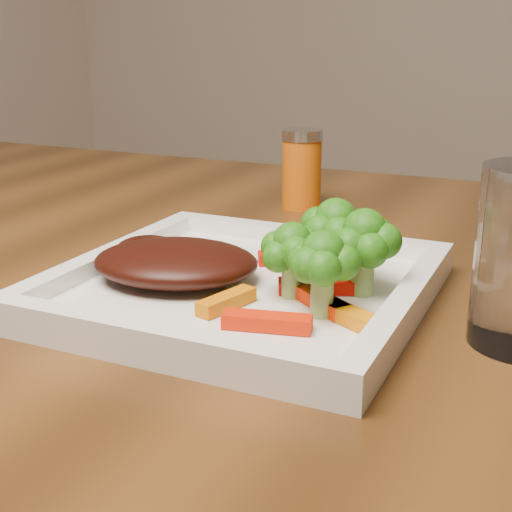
% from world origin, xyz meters
% --- Properties ---
extents(plate, '(0.27, 0.27, 0.01)m').
position_xyz_m(plate, '(-0.13, -0.27, 0.76)').
color(plate, white).
rests_on(plate, dining_table).
extents(steak, '(0.15, 0.13, 0.03)m').
position_xyz_m(steak, '(-0.18, -0.28, 0.78)').
color(steak, black).
rests_on(steak, plate).
extents(broccoli_0, '(0.08, 0.08, 0.07)m').
position_xyz_m(broccoli_0, '(-0.07, -0.23, 0.80)').
color(broccoli_0, '#176010').
rests_on(broccoli_0, plate).
extents(broccoli_1, '(0.06, 0.06, 0.06)m').
position_xyz_m(broccoli_1, '(-0.04, -0.25, 0.79)').
color(broccoli_1, '#2C7213').
rests_on(broccoli_1, plate).
extents(broccoli_2, '(0.07, 0.07, 0.06)m').
position_xyz_m(broccoli_2, '(-0.05, -0.30, 0.79)').
color(broccoli_2, '#2D6811').
rests_on(broccoli_2, plate).
extents(broccoli_3, '(0.07, 0.07, 0.06)m').
position_xyz_m(broccoli_3, '(-0.08, -0.27, 0.79)').
color(broccoli_3, '#2E6510').
rests_on(broccoli_3, plate).
extents(carrot_0, '(0.06, 0.03, 0.01)m').
position_xyz_m(carrot_0, '(-0.08, -0.34, 0.77)').
color(carrot_0, red).
rests_on(carrot_0, plate).
extents(carrot_1, '(0.05, 0.04, 0.01)m').
position_xyz_m(carrot_1, '(-0.02, -0.31, 0.77)').
color(carrot_1, orange).
rests_on(carrot_1, plate).
extents(carrot_2, '(0.03, 0.05, 0.01)m').
position_xyz_m(carrot_2, '(-0.12, -0.32, 0.77)').
color(carrot_2, '#CC6A03').
rests_on(carrot_2, plate).
extents(carrot_4, '(0.05, 0.04, 0.01)m').
position_xyz_m(carrot_4, '(-0.11, -0.20, 0.77)').
color(carrot_4, red).
rests_on(carrot_4, plate).
extents(carrot_5, '(0.05, 0.04, 0.01)m').
position_xyz_m(carrot_5, '(-0.06, -0.29, 0.77)').
color(carrot_5, '#EF2A03').
rests_on(carrot_5, plate).
extents(carrot_6, '(0.06, 0.04, 0.01)m').
position_xyz_m(carrot_6, '(-0.07, -0.26, 0.77)').
color(carrot_6, red).
rests_on(carrot_6, plate).
extents(spice_shaker, '(0.05, 0.05, 0.09)m').
position_xyz_m(spice_shaker, '(-0.20, 0.03, 0.80)').
color(spice_shaker, '#C65A0B').
rests_on(spice_shaker, dining_table).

